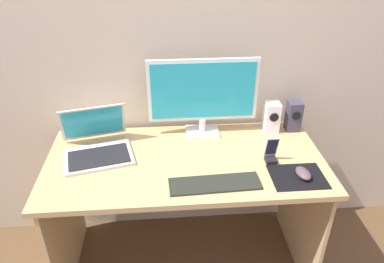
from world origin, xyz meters
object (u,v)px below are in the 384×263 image
speaker_right (294,116)px  keyboard_external (215,184)px  laptop (97,145)px  speaker_near_monitor (272,117)px  monitor (203,94)px  phone_in_dock (271,153)px  mouse (303,173)px

speaker_right → keyboard_external: size_ratio=0.42×
laptop → keyboard_external: laptop is taller
speaker_right → laptop: size_ratio=0.44×
speaker_right → speaker_near_monitor: (-0.12, -0.00, -0.00)m
monitor → speaker_near_monitor: size_ratio=3.41×
speaker_right → speaker_near_monitor: bearing=-180.0°
monitor → laptop: (-0.55, -0.16, -0.19)m
phone_in_dock → monitor: bearing=135.6°
keyboard_external → monitor: bearing=88.6°
keyboard_external → speaker_right: bearing=40.0°
speaker_right → speaker_near_monitor: size_ratio=1.01×
monitor → speaker_right: monitor is taller
speaker_right → mouse: 0.45m
monitor → mouse: bearing=-46.1°
keyboard_external → mouse: size_ratio=4.12×
monitor → speaker_near_monitor: (0.38, -0.01, -0.15)m
monitor → keyboard_external: (0.01, -0.46, -0.23)m
laptop → mouse: 1.01m
speaker_right → mouse: (-0.09, -0.43, -0.06)m
laptop → keyboard_external: (0.56, -0.30, -0.04)m
phone_in_dock → mouse: bearing=-50.3°
mouse → phone_in_dock: size_ratio=0.73×
keyboard_external → phone_in_dock: 0.34m
keyboard_external → speaker_near_monitor: bearing=48.2°
speaker_near_monitor → monitor: bearing=179.2°
speaker_right → laptop: laptop is taller
speaker_near_monitor → laptop: bearing=-170.7°
monitor → phone_in_dock: 0.47m
speaker_near_monitor → keyboard_external: 0.60m
keyboard_external → mouse: 0.41m
monitor → speaker_near_monitor: monitor is taller
speaker_right → speaker_near_monitor: 0.12m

